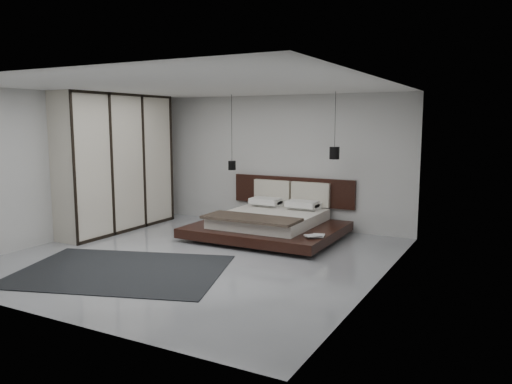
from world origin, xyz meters
The scene contains 14 objects.
floor centered at (0.00, 0.00, 0.00)m, with size 6.00×6.00×0.00m, color #999CA2.
ceiling centered at (0.00, 0.00, 2.80)m, with size 6.00×6.00×0.00m, color white.
wall_back centered at (0.00, 3.00, 1.40)m, with size 6.00×6.00×0.00m, color beige.
wall_front centered at (0.00, -3.00, 1.40)m, with size 6.00×6.00×0.00m, color beige.
wall_left centered at (-3.00, 0.00, 1.40)m, with size 6.00×6.00×0.00m, color beige.
wall_right centered at (3.00, 0.00, 1.40)m, with size 6.00×6.00×0.00m, color beige.
lattice_screen centered at (-2.95, 2.45, 1.30)m, with size 0.05×0.90×2.60m, color black.
bed centered at (0.40, 1.91, 0.29)m, with size 2.76×2.38×1.07m.
book_lower centered at (1.53, 1.26, 0.27)m, with size 0.21×0.29×0.03m, color #99724C.
book_upper centered at (1.51, 1.23, 0.29)m, with size 0.20×0.28×0.02m, color #99724C.
pendant_left centered at (-0.73, 2.34, 1.33)m, with size 0.16×0.16×1.58m.
pendant_right centered at (1.53, 2.34, 1.65)m, with size 0.19×0.19×1.27m.
wardrobe centered at (-2.70, 0.99, 1.41)m, with size 0.67×2.86×2.81m.
rug centered at (-0.56, -1.23, 0.01)m, with size 3.05×2.18×0.01m, color black.
Camera 1 is at (4.67, -6.71, 2.24)m, focal length 35.00 mm.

